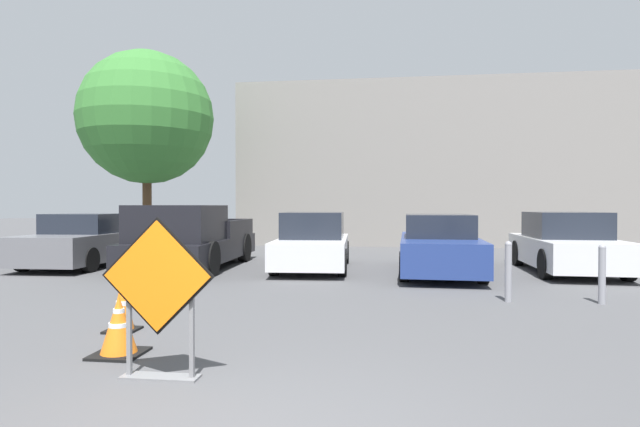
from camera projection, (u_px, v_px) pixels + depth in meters
name	position (u px, v px, depth m)	size (l,w,h in m)	color
ground_plane	(351.00, 268.00, 12.81)	(96.00, 96.00, 0.00)	#4C4C4F
road_closed_sign	(158.00, 290.00, 4.58)	(1.08, 0.20, 1.50)	black
traffic_cone_nearest	(119.00, 326.00, 5.35)	(0.51, 0.51, 0.65)	black
traffic_cone_second	(122.00, 304.00, 6.37)	(0.38, 0.38, 0.72)	black
parked_car_nearest	(87.00, 241.00, 13.45)	(2.01, 4.29, 1.40)	slate
pickup_truck	(190.00, 240.00, 12.60)	(2.20, 5.20, 1.62)	black
parked_car_second	(313.00, 243.00, 12.71)	(1.93, 4.19, 1.44)	silver
parked_car_third	(439.00, 246.00, 11.84)	(1.97, 4.64, 1.40)	navy
parked_car_fourth	(566.00, 245.00, 12.07)	(1.95, 4.24, 1.46)	silver
bollard_nearest	(508.00, 270.00, 8.32)	(0.12, 0.12, 1.02)	gray
bollard_second	(602.00, 273.00, 8.14)	(0.12, 0.12, 0.98)	gray
building_facade_backdrop	(438.00, 167.00, 21.67)	(16.67, 5.00, 6.62)	gray
street_tree_behind_lot	(147.00, 118.00, 17.91)	(4.74, 4.74, 7.15)	#513823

